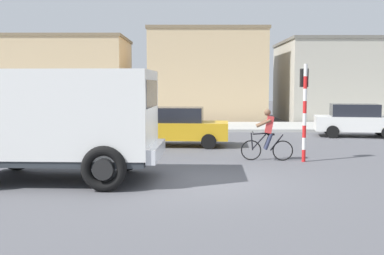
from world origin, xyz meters
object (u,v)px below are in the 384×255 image
at_px(car_red_near, 355,120).
at_px(car_far_side, 43,126).
at_px(truck_foreground, 54,117).
at_px(traffic_light_pole, 303,99).
at_px(pedestrian_near_kerb, 79,121).
at_px(car_white_mid, 177,126).
at_px(cyclist, 266,135).

distance_m(car_red_near, car_far_side, 14.53).
height_order(truck_foreground, car_far_side, truck_foreground).
xyz_separation_m(traffic_light_pole, car_far_side, (-9.78, 3.77, -1.25)).
bearing_deg(pedestrian_near_kerb, traffic_light_pole, -35.15).
relative_size(traffic_light_pole, car_far_side, 0.76).
distance_m(car_white_mid, car_far_side, 5.54).
bearing_deg(cyclist, pedestrian_near_kerb, 141.77).
relative_size(truck_foreground, car_white_mid, 1.34).
bearing_deg(pedestrian_near_kerb, car_white_mid, -27.84).
bearing_deg(car_white_mid, car_far_side, -179.64).
xyz_separation_m(cyclist, pedestrian_near_kerb, (-7.76, 6.12, -0.02)).
height_order(cyclist, car_white_mid, cyclist).
distance_m(car_red_near, pedestrian_near_kerb, 13.31).
bearing_deg(cyclist, truck_foreground, -153.00).
distance_m(traffic_light_pole, car_white_mid, 5.83).
bearing_deg(truck_foreground, car_white_mid, 65.72).
relative_size(car_far_side, pedestrian_near_kerb, 2.59).
height_order(car_white_mid, car_far_side, same).
distance_m(car_far_side, pedestrian_near_kerb, 2.65).
bearing_deg(cyclist, car_red_near, 51.78).
distance_m(car_white_mid, pedestrian_near_kerb, 5.31).
bearing_deg(traffic_light_pole, cyclist, 171.83).
relative_size(truck_foreground, pedestrian_near_kerb, 3.41).
bearing_deg(traffic_light_pole, car_white_mid, 138.05).
bearing_deg(car_far_side, truck_foreground, -69.65).
bearing_deg(car_white_mid, car_red_near, 21.37).
height_order(car_far_side, pedestrian_near_kerb, pedestrian_near_kerb).
relative_size(truck_foreground, car_far_side, 1.32).
xyz_separation_m(car_red_near, car_far_side, (-14.13, -3.39, 0.00)).
height_order(cyclist, car_red_near, cyclist).
bearing_deg(pedestrian_near_kerb, car_red_near, 3.80).
bearing_deg(truck_foreground, car_far_side, 110.35).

